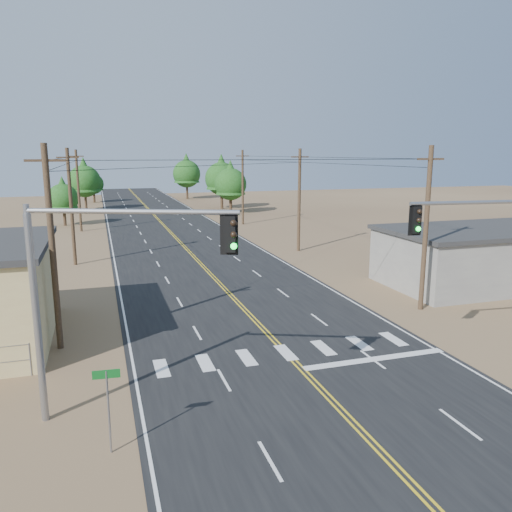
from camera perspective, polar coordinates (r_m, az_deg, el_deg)
name	(u,v)px	position (r m, az deg, el deg)	size (l,w,h in m)	color
ground	(371,442)	(18.32, 12.98, -19.97)	(220.00, 220.00, 0.00)	#93754F
road	(198,261)	(45.10, -6.60, -0.62)	(15.00, 200.00, 0.02)	black
building_right	(487,257)	(40.73, 24.92, -0.10)	(15.00, 8.00, 4.00)	gray
utility_pole_left_near	(52,247)	(25.78, -22.26, 0.94)	(1.80, 0.30, 10.00)	#4C3826
utility_pole_left_mid	(71,206)	(45.57, -20.37, 5.37)	(1.80, 0.30, 10.00)	#4C3826
utility_pole_left_far	(78,190)	(65.49, -19.63, 7.11)	(1.80, 0.30, 10.00)	#4C3826
utility_pole_right_near	(426,228)	(31.81, 18.84, 3.06)	(1.80, 0.30, 10.00)	#4C3826
utility_pole_right_mid	(299,199)	(49.23, 4.96, 6.46)	(1.80, 0.30, 10.00)	#4C3826
utility_pole_right_far	(243,187)	(68.09, -1.53, 7.92)	(1.80, 0.30, 10.00)	#4C3826
signal_mast_left	(93,278)	(17.81, -18.12, -2.39)	(6.80, 3.00, 7.86)	gray
signal_mast_right	(505,251)	(24.95, 26.59, 0.48)	(6.90, 0.97, 7.65)	gray
street_sign	(108,398)	(17.08, -16.58, -15.27)	(0.85, 0.10, 2.87)	gray
tree_left_near	(63,196)	(71.55, -21.20, 6.46)	(3.96, 3.96, 6.61)	#3F2D1E
tree_left_mid	(84,178)	(89.90, -19.04, 8.43)	(5.37, 5.37, 8.95)	#3F2D1E
tree_left_far	(93,182)	(104.15, -18.12, 8.06)	(3.99, 3.99, 6.65)	#3F2D1E
tree_right_near	(230,181)	(80.84, -2.94, 8.57)	(5.13, 5.13, 8.54)	#3F2D1E
tree_right_mid	(221,175)	(87.90, -3.97, 9.19)	(5.71, 5.71, 9.51)	#3F2D1E
tree_right_far	(187,171)	(108.07, -7.94, 9.60)	(5.79, 5.79, 9.65)	#3F2D1E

